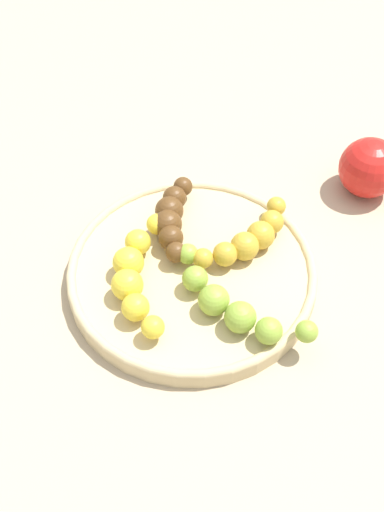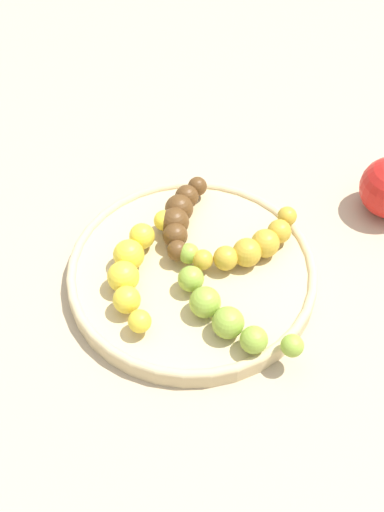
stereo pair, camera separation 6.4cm
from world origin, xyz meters
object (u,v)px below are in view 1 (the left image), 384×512
banana_green (232,304)px  banana_yellow (135,273)px  fruit_bowl (192,272)px  apple_red (369,168)px  banana_spotted (250,238)px  banana_overripe (172,217)px

banana_green → banana_yellow: bearing=-72.0°
fruit_bowl → banana_green: size_ratio=1.58×
fruit_bowl → apple_red: bearing=174.7°
banana_green → banana_spotted: (-0.07, -0.05, -0.00)m
banana_green → fruit_bowl: bearing=-107.3°
banana_green → banana_yellow: banana_yellow is taller
banana_spotted → banana_green: bearing=-56.1°
banana_overripe → apple_red: (-0.23, 0.08, 0.00)m
apple_red → banana_green: bearing=10.3°
banana_overripe → fruit_bowl: bearing=114.9°
banana_green → apple_red: 0.26m
banana_overripe → banana_yellow: same height
fruit_bowl → banana_yellow: (0.06, -0.02, 0.02)m
banana_yellow → apple_red: bearing=-150.8°
banana_spotted → banana_overripe: bearing=-151.0°
banana_yellow → banana_spotted: bearing=-159.3°
banana_overripe → apple_red: size_ratio=1.33×
banana_spotted → apple_red: size_ratio=1.86×
fruit_bowl → banana_green: bearing=84.6°
banana_spotted → banana_overripe: banana_overripe is taller
fruit_bowl → apple_red: (-0.25, 0.02, 0.02)m
banana_green → apple_red: bearing=178.4°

